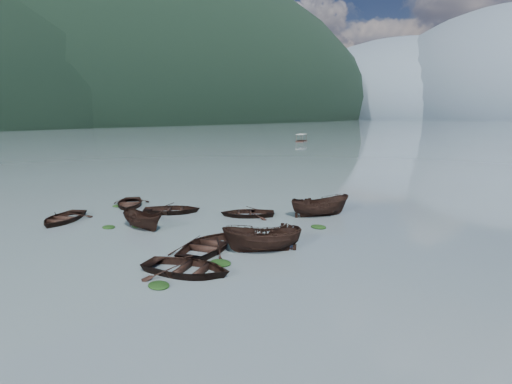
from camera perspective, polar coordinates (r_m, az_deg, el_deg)
The scene contains 22 objects.
ground_plane at distance 24.81m, azimuth -17.17°, elevation -8.77°, with size 2400.00×2400.00×0.00m, color slate.
left_ridge_far at distance 564.50m, azimuth -25.43°, elevation 9.08°, with size 560.00×1400.00×380.00m, color black.
haze_mtn_a at distance 955.17m, azimuth 20.40°, elevation 9.78°, with size 520.00×520.00×280.00m, color #475666.
haze_mtn_b at distance 916.88m, azimuth 32.56°, elevation 8.75°, with size 520.00×520.00×340.00m, color #475666.
rowboat_0 at distance 34.62m, azimuth -25.86°, elevation -3.81°, with size 3.33×4.67×0.97m, color black.
rowboat_1 at distance 34.59m, azimuth -11.86°, elevation -2.94°, with size 3.38×4.73×0.98m, color black.
rowboat_2 at distance 30.38m, azimuth -15.79°, elevation -5.06°, with size 1.54×4.08×1.58m, color black.
rowboat_3 at distance 24.88m, azimuth -6.86°, elevation -8.28°, with size 3.66×5.13×1.06m, color black.
rowboat_4 at distance 21.64m, azimuth -9.84°, elevation -11.38°, with size 3.46×4.85×1.00m, color black.
rowboat_5 at distance 24.45m, azimuth 0.92°, elevation -8.56°, with size 1.83×4.86×1.88m, color black.
rowboat_6 at distance 38.04m, azimuth -17.61°, elevation -1.96°, with size 3.34×4.67×0.97m, color black.
rowboat_7 at distance 32.84m, azimuth -1.26°, elevation -3.45°, with size 3.14×4.40×0.91m, color black.
rowboat_8 at distance 33.21m, azimuth 9.09°, elevation -3.42°, with size 1.88×4.99×1.93m, color black.
weed_clump_0 at distance 31.38m, azimuth -20.30°, elevation -4.83°, with size 1.04×0.85×0.23m, color black.
weed_clump_1 at distance 31.06m, azimuth -16.57°, elevation -4.75°, with size 0.92×0.74×0.20m, color black.
weed_clump_2 at distance 20.38m, azimuth -13.72°, elevation -12.99°, with size 1.17×0.94×0.25m, color black.
weed_clump_3 at distance 29.25m, azimuth -3.17°, elevation -5.27°, with size 0.83×0.70×0.18m, color black.
weed_clump_4 at distance 22.64m, azimuth -5.12°, elevation -10.23°, with size 1.30×1.03×0.27m, color black.
weed_clump_5 at distance 38.32m, azimuth -19.21°, elevation -1.97°, with size 0.97×0.78×0.21m, color black.
weed_clump_6 at distance 32.29m, azimuth -14.73°, elevation -4.06°, with size 0.86×0.71×0.18m, color black.
weed_clump_7 at distance 29.82m, azimuth 8.91°, elevation -5.08°, with size 1.19×0.95×0.26m, color black.
pontoon_left at distance 126.78m, azimuth 6.49°, elevation 7.19°, with size 2.38×5.71×2.19m, color black, non-canonical shape.
Camera 1 is at (19.21, -13.41, 8.16)m, focal length 28.00 mm.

